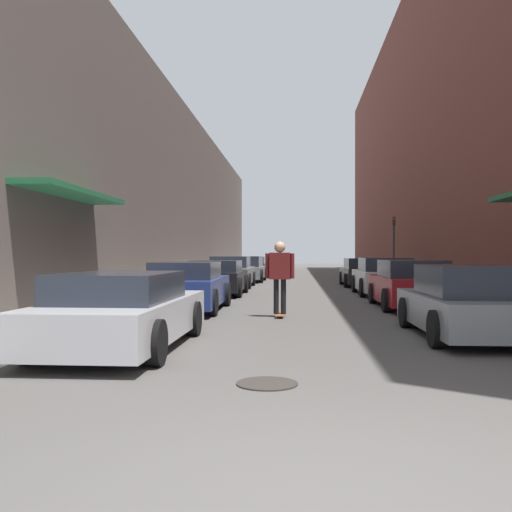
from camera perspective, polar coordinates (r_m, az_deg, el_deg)
The scene contains 18 objects.
ground at distance 25.55m, azimuth 4.43°, elevation -3.10°, with size 121.52×121.52×0.00m, color #4C4947.
curb_strip_left at distance 31.42m, azimuth -4.62°, elevation -2.37°, with size 1.80×55.24×0.12m.
curb_strip_right at distance 31.47m, azimuth 13.33°, elevation -2.37°, with size 1.80×55.24×0.12m.
building_row_left at distance 32.10m, azimuth -9.77°, elevation 5.73°, with size 4.90×55.24×9.13m.
building_row_right at distance 32.69m, azimuth 18.47°, elevation 11.71°, with size 4.90×55.24×16.00m.
parked_car_left_0 at distance 9.17m, azimuth -13.19°, elevation -5.42°, with size 1.92×4.54×1.19m.
parked_car_left_1 at distance 14.96m, azimuth -6.87°, elevation -3.07°, with size 1.90×4.31×1.27m.
parked_car_left_2 at distance 20.52m, azimuth -3.91°, elevation -2.20°, with size 2.00×3.98×1.24m.
parked_car_left_3 at distance 25.23m, azimuth -2.51°, elevation -1.65°, with size 1.94×3.95×1.37m.
parked_car_left_4 at distance 30.33m, azimuth -1.03°, elevation -1.34°, with size 2.00×4.55×1.35m.
parked_car_left_5 at distance 35.47m, azimuth -0.36°, elevation -1.15°, with size 1.86×4.16×1.30m.
parked_car_right_0 at distance 10.80m, azimuth 20.72°, elevation -4.43°, with size 1.98×4.09×1.28m.
parked_car_right_1 at distance 16.15m, azimuth 15.23°, elevation -2.80°, with size 1.89×4.17×1.31m.
parked_car_right_2 at distance 21.03m, azimuth 12.68°, elevation -2.05°, with size 2.00×4.20×1.34m.
parked_car_right_3 at distance 26.49m, azimuth 10.69°, elevation -1.66°, with size 1.96×4.06×1.28m.
skateboarder at distance 13.31m, azimuth 2.40°, elevation -1.46°, with size 0.68×0.78×1.77m.
manhole_cover at distance 6.62m, azimuth 1.11°, elevation -12.64°, with size 0.70×0.70×0.02m.
traffic_light at distance 30.12m, azimuth 13.61°, elevation 1.50°, with size 0.16×0.22×3.27m.
Camera 1 is at (-0.16, -3.41, 1.48)m, focal length 40.00 mm.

